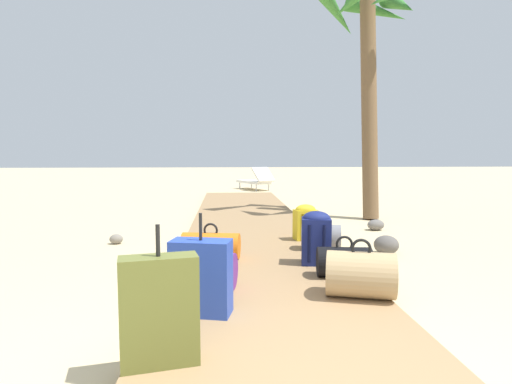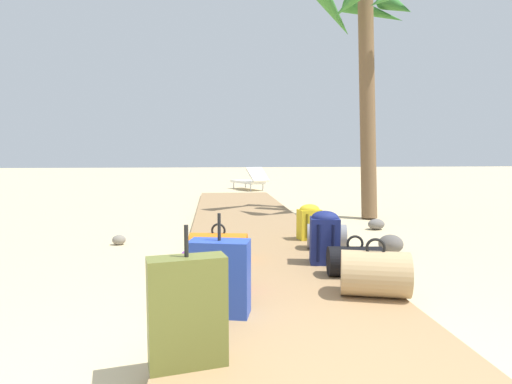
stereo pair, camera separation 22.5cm
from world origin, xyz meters
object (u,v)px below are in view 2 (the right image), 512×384
(backpack_yellow, at_px, (309,221))
(duffel_bag_grey, at_px, (327,236))
(suitcase_blue, at_px, (220,277))
(duffel_bag_tan, at_px, (375,274))
(duffel_bag_orange, at_px, (218,246))
(palm_tree_near_right, at_px, (368,37))
(duffel_bag_black, at_px, (355,261))
(duffel_bag_purple, at_px, (215,270))
(suitcase_olive, at_px, (187,312))
(lounge_chair, at_px, (250,180))
(backpack_navy, at_px, (325,236))

(backpack_yellow, relative_size, duffel_bag_grey, 0.92)
(suitcase_blue, relative_size, duffel_bag_tan, 1.18)
(duffel_bag_tan, bearing_deg, suitcase_blue, -167.57)
(duffel_bag_orange, relative_size, suitcase_blue, 0.91)
(duffel_bag_grey, relative_size, palm_tree_near_right, 0.12)
(backpack_yellow, height_order, duffel_bag_black, backpack_yellow)
(duffel_bag_grey, height_order, duffel_bag_black, duffel_bag_grey)
(suitcase_blue, xyz_separation_m, duffel_bag_purple, (-0.03, 0.61, -0.11))
(suitcase_blue, distance_m, suitcase_olive, 0.77)
(duffel_bag_black, bearing_deg, backpack_yellow, 91.54)
(backpack_yellow, xyz_separation_m, duffel_bag_tan, (0.02, -2.35, -0.06))
(duffel_bag_grey, relative_size, lounge_chair, 0.32)
(duffel_bag_purple, xyz_separation_m, lounge_chair, (1.22, 10.74, 0.09))
(duffel_bag_black, bearing_deg, backpack_navy, 108.68)
(duffel_bag_tan, xyz_separation_m, lounge_chair, (-0.09, 11.07, 0.06))
(duffel_bag_orange, distance_m, duffel_bag_purple, 1.07)
(duffel_bag_orange, height_order, duffel_bag_purple, duffel_bag_purple)
(duffel_bag_orange, distance_m, suitcase_blue, 1.68)
(backpack_navy, distance_m, duffel_bag_purple, 1.39)
(duffel_bag_orange, relative_size, palm_tree_near_right, 0.15)
(duffel_bag_grey, bearing_deg, suitcase_olive, -118.73)
(lounge_chair, bearing_deg, suitcase_olive, -96.48)
(duffel_bag_tan, distance_m, backpack_navy, 1.09)
(duffel_bag_black, bearing_deg, suitcase_olive, -132.71)
(backpack_navy, height_order, lounge_chair, lounge_chair)
(duffel_bag_black, relative_size, palm_tree_near_right, 0.12)
(backpack_yellow, height_order, palm_tree_near_right, palm_tree_near_right)
(duffel_bag_purple, bearing_deg, duffel_bag_orange, 87.91)
(backpack_yellow, xyz_separation_m, backpack_navy, (-0.12, -1.27, 0.04))
(duffel_bag_black, bearing_deg, palm_tree_near_right, 69.37)
(suitcase_blue, height_order, backpack_navy, suitcase_blue)
(palm_tree_near_right, bearing_deg, duffel_bag_black, -110.63)
(backpack_yellow, relative_size, duffel_bag_black, 0.89)
(duffel_bag_orange, bearing_deg, duffel_bag_black, -32.01)
(palm_tree_near_right, bearing_deg, duffel_bag_purple, -123.08)
(duffel_bag_tan, bearing_deg, duffel_bag_purple, 166.02)
(duffel_bag_orange, xyz_separation_m, duffel_bag_purple, (-0.04, -1.06, 0.02))
(duffel_bag_black, height_order, lounge_chair, lounge_chair)
(duffel_bag_grey, relative_size, backpack_navy, 0.93)
(palm_tree_near_right, relative_size, lounge_chair, 2.73)
(lounge_chair, bearing_deg, palm_tree_near_right, -74.71)
(backpack_navy, bearing_deg, duffel_bag_orange, 164.43)
(duffel_bag_grey, height_order, duffel_bag_orange, duffel_bag_grey)
(suitcase_blue, height_order, duffel_bag_tan, suitcase_blue)
(backpack_yellow, bearing_deg, duffel_bag_grey, -82.08)
(suitcase_blue, bearing_deg, backpack_navy, 50.11)
(duffel_bag_orange, height_order, lounge_chair, lounge_chair)
(suitcase_blue, distance_m, duffel_bag_purple, 0.62)
(duffel_bag_orange, bearing_deg, palm_tree_near_right, 49.88)
(backpack_yellow, bearing_deg, palm_tree_near_right, 56.37)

